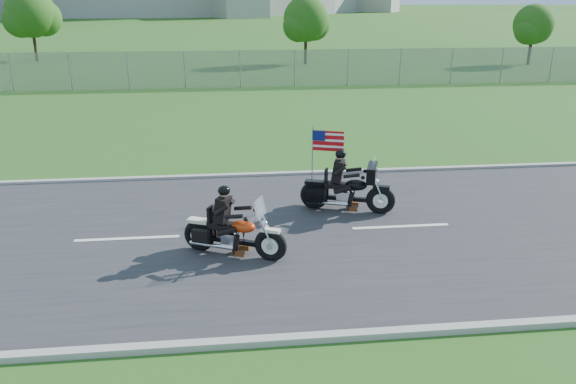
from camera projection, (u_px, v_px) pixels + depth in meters
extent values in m
plane|color=#214F18|center=(221.00, 236.00, 12.18)|extent=(420.00, 420.00, 0.00)
cube|color=#28282B|center=(221.00, 235.00, 12.17)|extent=(120.00, 8.00, 0.04)
cube|color=#9E9B93|center=(222.00, 176.00, 15.95)|extent=(120.00, 0.18, 0.12)
cube|color=#9E9B93|center=(220.00, 344.00, 8.37)|extent=(120.00, 0.18, 0.12)
cube|color=gray|center=(128.00, 71.00, 30.04)|extent=(60.00, 0.03, 2.00)
cylinder|color=#382316|center=(306.00, 46.00, 40.43)|extent=(0.22, 0.22, 2.52)
sphere|color=#274E14|center=(306.00, 19.00, 39.80)|extent=(3.20, 3.20, 3.20)
sphere|color=#274E14|center=(314.00, 24.00, 40.43)|extent=(2.40, 2.40, 2.40)
sphere|color=#274E14|center=(299.00, 26.00, 39.52)|extent=(2.24, 2.24, 2.24)
cylinder|color=#382316|center=(35.00, 42.00, 42.09)|extent=(0.22, 0.22, 2.80)
sphere|color=#274E14|center=(30.00, 13.00, 41.38)|extent=(3.60, 3.60, 3.60)
sphere|color=#274E14|center=(43.00, 18.00, 42.10)|extent=(2.70, 2.70, 2.70)
sphere|color=#274E14|center=(20.00, 20.00, 41.07)|extent=(2.52, 2.52, 2.52)
cylinder|color=#382316|center=(530.00, 49.00, 40.24)|extent=(0.22, 0.22, 2.24)
sphere|color=#274E14|center=(533.00, 24.00, 39.67)|extent=(2.80, 2.80, 2.80)
sphere|color=#274E14|center=(537.00, 28.00, 40.23)|extent=(2.10, 2.10, 2.10)
sphere|color=#274E14|center=(529.00, 30.00, 39.43)|extent=(1.96, 1.96, 1.96)
torus|color=black|center=(271.00, 245.00, 10.94)|extent=(0.68, 0.42, 0.67)
torus|color=black|center=(199.00, 235.00, 11.37)|extent=(0.68, 0.42, 0.67)
ellipsoid|color=red|center=(243.00, 226.00, 10.99)|extent=(0.58, 0.47, 0.25)
cube|color=black|center=(221.00, 225.00, 11.13)|extent=(0.56, 0.45, 0.11)
cube|color=black|center=(223.00, 209.00, 11.00)|extent=(0.34, 0.42, 0.50)
sphere|color=black|center=(224.00, 191.00, 10.86)|extent=(0.32, 0.32, 0.24)
cube|color=silver|center=(260.00, 208.00, 10.74)|extent=(0.20, 0.39, 0.36)
torus|color=black|center=(381.00, 200.00, 13.25)|extent=(0.71, 0.38, 0.69)
torus|color=black|center=(314.00, 195.00, 13.57)|extent=(0.71, 0.38, 0.69)
ellipsoid|color=black|center=(356.00, 185.00, 13.26)|extent=(0.59, 0.45, 0.26)
cube|color=black|center=(336.00, 185.00, 13.37)|extent=(0.58, 0.43, 0.11)
cube|color=black|center=(338.00, 171.00, 13.23)|extent=(0.33, 0.43, 0.51)
sphere|color=black|center=(341.00, 154.00, 13.09)|extent=(0.32, 0.32, 0.25)
cube|color=black|center=(372.00, 173.00, 13.07)|extent=(0.44, 0.78, 0.37)
cube|color=#B70C11|center=(328.00, 141.00, 13.24)|extent=(0.72, 0.26, 0.49)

